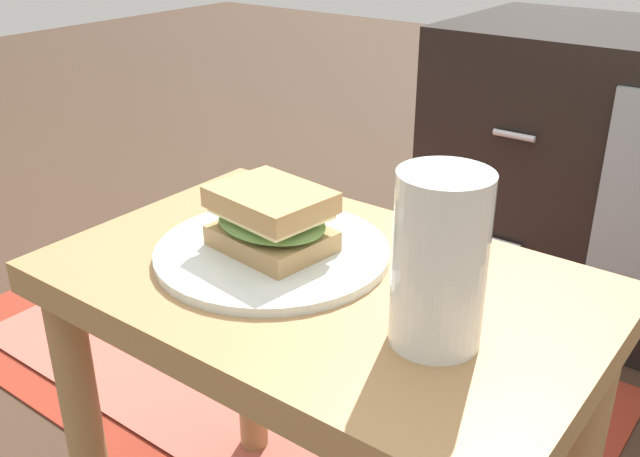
% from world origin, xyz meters
% --- Properties ---
extents(side_table, '(0.56, 0.36, 0.46)m').
position_xyz_m(side_table, '(0.00, 0.00, 0.37)').
color(side_table, '#A37A4C').
rests_on(side_table, ground).
extents(area_rug, '(1.25, 0.69, 0.01)m').
position_xyz_m(area_rug, '(-0.39, 0.33, 0.00)').
color(area_rug, maroon).
rests_on(area_rug, ground).
extents(plate, '(0.25, 0.25, 0.01)m').
position_xyz_m(plate, '(-0.07, 0.00, 0.47)').
color(plate, silver).
rests_on(plate, side_table).
extents(sandwich_front, '(0.14, 0.11, 0.07)m').
position_xyz_m(sandwich_front, '(-0.07, 0.00, 0.50)').
color(sandwich_front, tan).
rests_on(sandwich_front, plate).
extents(beer_glass, '(0.08, 0.08, 0.15)m').
position_xyz_m(beer_glass, '(0.15, -0.04, 0.53)').
color(beer_glass, silver).
rests_on(beer_glass, side_table).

